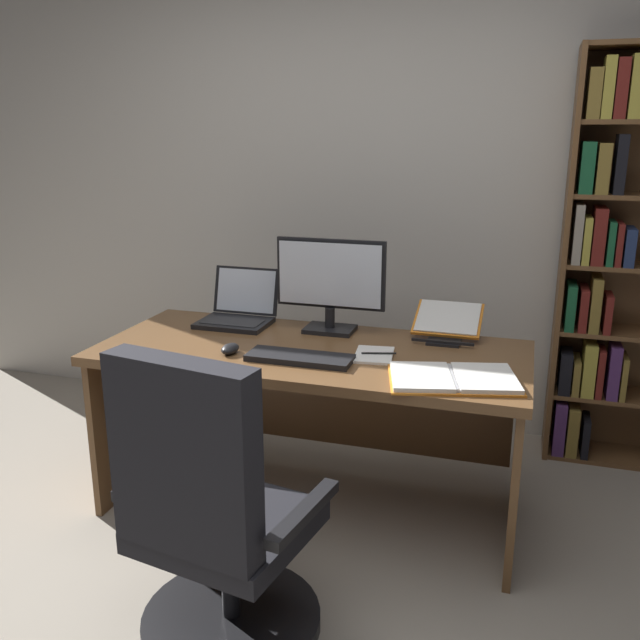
% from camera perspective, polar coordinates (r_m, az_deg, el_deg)
% --- Properties ---
extents(wall_back, '(5.42, 0.12, 2.55)m').
position_cam_1_polar(wall_back, '(3.78, 5.48, 10.43)').
color(wall_back, beige).
rests_on(wall_back, ground).
extents(desk, '(1.78, 0.78, 0.74)m').
position_cam_1_polar(desk, '(2.98, -0.25, -5.48)').
color(desk, brown).
rests_on(desk, ground).
extents(bookshelf, '(0.80, 0.27, 1.99)m').
position_cam_1_polar(bookshelf, '(3.55, 24.37, 4.53)').
color(bookshelf, brown).
rests_on(bookshelf, ground).
extents(office_chair, '(0.67, 0.60, 1.01)m').
position_cam_1_polar(office_chair, '(2.24, -9.05, -16.76)').
color(office_chair, black).
rests_on(office_chair, ground).
extents(monitor, '(0.50, 0.16, 0.42)m').
position_cam_1_polar(monitor, '(3.03, 0.87, 2.93)').
color(monitor, black).
rests_on(monitor, desk).
extents(laptop, '(0.33, 0.30, 0.24)m').
position_cam_1_polar(laptop, '(3.22, -6.86, 0.68)').
color(laptop, black).
rests_on(laptop, desk).
extents(keyboard, '(0.42, 0.15, 0.02)m').
position_cam_1_polar(keyboard, '(2.69, -1.70, -3.17)').
color(keyboard, black).
rests_on(keyboard, desk).
extents(computer_mouse, '(0.06, 0.10, 0.04)m').
position_cam_1_polar(computer_mouse, '(2.80, -7.53, -2.40)').
color(computer_mouse, black).
rests_on(computer_mouse, desk).
extents(reading_stand_with_book, '(0.29, 0.30, 0.13)m').
position_cam_1_polar(reading_stand_with_book, '(3.04, 10.61, -0.16)').
color(reading_stand_with_book, black).
rests_on(reading_stand_with_book, desk).
extents(open_binder, '(0.52, 0.40, 0.02)m').
position_cam_1_polar(open_binder, '(2.53, 11.08, -4.80)').
color(open_binder, orange).
rests_on(open_binder, desk).
extents(notepad, '(0.18, 0.23, 0.01)m').
position_cam_1_polar(notepad, '(2.76, 4.54, -2.93)').
color(notepad, white).
rests_on(notepad, desk).
extents(pen, '(0.14, 0.05, 0.01)m').
position_cam_1_polar(pen, '(2.75, 4.95, -2.79)').
color(pen, black).
rests_on(pen, notepad).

